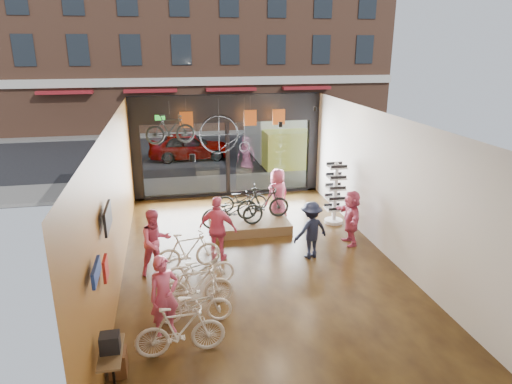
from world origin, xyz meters
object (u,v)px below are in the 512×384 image
object	(u,v)px
street_car	(189,146)
display_platform	(249,223)
customer_3	(311,230)
display_bike_left	(233,211)
floor_bike_1	(180,330)
customer_4	(278,194)
box_truck	(277,134)
floor_bike_5	(188,251)
hung_bike	(170,129)
floor_bike_3	(196,285)
customer_1	(156,242)
display_bike_right	(242,199)
display_bike_mid	(263,203)
sunglasses_rack	(335,193)
floor_bike_2	(194,304)
customer_2	(218,229)
floor_bike_4	(200,269)
customer_5	(351,218)
penny_farthing	(227,136)
customer_0	(164,296)

from	to	relation	value
street_car	display_platform	distance (m)	9.53
customer_3	display_bike_left	bearing A→B (deg)	-62.36
floor_bike_1	customer_4	bearing A→B (deg)	-30.92
box_truck	display_bike_left	size ratio (longest dim) A/B	3.50
floor_bike_5	display_bike_left	size ratio (longest dim) A/B	0.89
floor_bike_1	hung_bike	world-z (taller)	hung_bike
box_truck	floor_bike_3	xyz separation A→B (m)	(-4.93, -12.65, -0.81)
customer_1	display_bike_right	bearing A→B (deg)	25.00
floor_bike_3	hung_bike	size ratio (longest dim) A/B	1.03
street_car	customer_3	xyz separation A→B (m)	(2.55, -11.84, 0.11)
display_bike_mid	sunglasses_rack	size ratio (longest dim) A/B	0.84
floor_bike_2	customer_4	world-z (taller)	customer_4
floor_bike_5	customer_3	world-z (taller)	customer_3
street_car	customer_2	distance (m)	11.52
floor_bike_4	customer_5	xyz separation A→B (m)	(4.45, 1.59, 0.37)
customer_2	sunglasses_rack	xyz separation A→B (m)	(3.97, 1.94, 0.11)
floor_bike_5	customer_1	xyz separation A→B (m)	(-0.79, -0.06, 0.34)
display_bike_mid	customer_2	size ratio (longest dim) A/B	0.94
penny_farthing	floor_bike_1	bearing A→B (deg)	-103.89
display_bike_left	display_bike_mid	distance (m)	1.15
floor_bike_3	customer_5	bearing A→B (deg)	-60.10
display_bike_right	customer_0	bearing A→B (deg)	160.18
customer_0	hung_bike	distance (m)	7.10
floor_bike_2	customer_4	size ratio (longest dim) A/B	0.91
customer_1	display_platform	bearing A→B (deg)	17.48
customer_2	display_platform	bearing A→B (deg)	-92.98
floor_bike_2	customer_5	size ratio (longest dim) A/B	0.97
street_car	floor_bike_3	xyz separation A→B (m)	(-0.65, -13.65, -0.20)
customer_2	hung_bike	size ratio (longest dim) A/B	1.12
floor_bike_5	floor_bike_2	bearing A→B (deg)	168.21
floor_bike_2	sunglasses_rack	xyz separation A→B (m)	(4.81, 4.73, 0.59)
display_bike_left	customer_1	world-z (taller)	customer_1
customer_0	display_platform	bearing A→B (deg)	38.60
floor_bike_3	display_platform	bearing A→B (deg)	-22.81
floor_bike_5	display_bike_left	world-z (taller)	display_bike_left
display_platform	display_bike_mid	world-z (taller)	display_bike_mid
floor_bike_2	display_bike_mid	xyz separation A→B (m)	(2.48, 4.81, 0.39)
customer_0	customer_4	bearing A→B (deg)	32.56
customer_4	customer_5	world-z (taller)	customer_4
sunglasses_rack	hung_bike	distance (m)	5.67
display_bike_right	customer_4	xyz separation A→B (m)	(1.15, -0.14, 0.13)
floor_bike_4	customer_2	distance (m)	1.49
box_truck	penny_farthing	size ratio (longest dim) A/B	3.91
sunglasses_rack	penny_farthing	world-z (taller)	penny_farthing
floor_bike_4	display_bike_mid	size ratio (longest dim) A/B	0.99
display_bike_right	customer_3	xyz separation A→B (m)	(1.35, -3.06, 0.06)
customer_4	penny_farthing	world-z (taller)	penny_farthing
customer_1	customer_3	distance (m)	4.06
customer_0	customer_2	size ratio (longest dim) A/B	0.95
display_bike_mid	penny_farthing	bearing A→B (deg)	15.10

